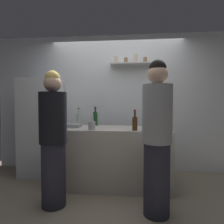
% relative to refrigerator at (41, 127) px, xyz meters
% --- Properties ---
extents(ground_plane, '(5.28, 5.28, 0.00)m').
position_rel_refrigerator_xyz_m(ground_plane, '(1.36, -0.85, -0.87)').
color(ground_plane, gray).
extents(back_wall_assembly, '(4.80, 0.32, 2.60)m').
position_rel_refrigerator_xyz_m(back_wall_assembly, '(1.36, 0.40, 0.44)').
color(back_wall_assembly, white).
rests_on(back_wall_assembly, ground).
extents(refrigerator, '(0.63, 0.66, 1.73)m').
position_rel_refrigerator_xyz_m(refrigerator, '(0.00, 0.00, 0.00)').
color(refrigerator, silver).
rests_on(refrigerator, ground).
extents(counter, '(1.77, 0.76, 0.91)m').
position_rel_refrigerator_xyz_m(counter, '(1.34, -0.38, -0.41)').
color(counter, '#B7B2A8').
rests_on(counter, ground).
extents(baking_pan, '(0.34, 0.24, 0.05)m').
position_rel_refrigerator_xyz_m(baking_pan, '(0.65, -0.36, 0.07)').
color(baking_pan, gray).
rests_on(baking_pan, counter).
extents(utensil_holder, '(0.10, 0.10, 0.21)m').
position_rel_refrigerator_xyz_m(utensil_holder, '(1.07, -0.63, 0.11)').
color(utensil_holder, '#B2B2B7').
rests_on(utensil_holder, counter).
extents(wine_bottle_amber_glass, '(0.07, 0.07, 0.30)m').
position_rel_refrigerator_xyz_m(wine_bottle_amber_glass, '(1.69, -0.63, 0.15)').
color(wine_bottle_amber_glass, '#472814').
rests_on(wine_bottle_amber_glass, counter).
extents(wine_bottle_pale_glass, '(0.07, 0.07, 0.31)m').
position_rel_refrigerator_xyz_m(wine_bottle_pale_glass, '(0.72, -0.07, 0.16)').
color(wine_bottle_pale_glass, '#B2BFB2').
rests_on(wine_bottle_pale_glass, counter).
extents(wine_bottle_green_glass, '(0.08, 0.08, 0.32)m').
position_rel_refrigerator_xyz_m(wine_bottle_green_glass, '(1.01, -0.05, 0.17)').
color(wine_bottle_green_glass, '#19471E').
rests_on(wine_bottle_green_glass, counter).
extents(water_bottle_plastic, '(0.09, 0.09, 0.23)m').
position_rel_refrigerator_xyz_m(water_bottle_plastic, '(1.96, -0.53, 0.15)').
color(water_bottle_plastic, silver).
rests_on(water_bottle_plastic, counter).
extents(person_blonde, '(0.34, 0.34, 1.70)m').
position_rel_refrigerator_xyz_m(person_blonde, '(0.67, -1.09, -0.02)').
color(person_blonde, '#262633').
rests_on(person_blonde, ground).
extents(person_grey_hoodie, '(0.34, 0.34, 1.79)m').
position_rel_refrigerator_xyz_m(person_grey_hoodie, '(1.93, -1.17, 0.03)').
color(person_grey_hoodie, '#262633').
rests_on(person_grey_hoodie, ground).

